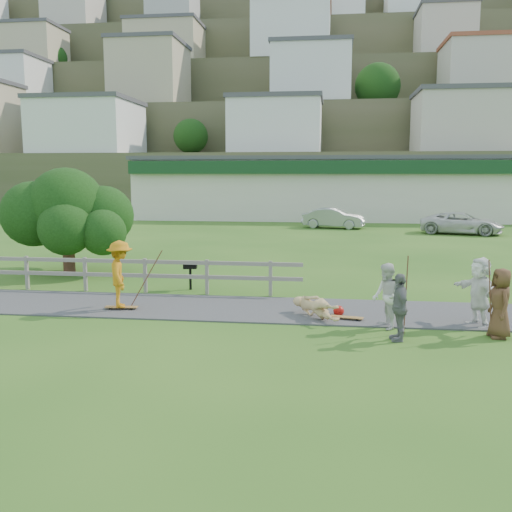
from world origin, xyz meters
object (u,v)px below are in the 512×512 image
at_px(spectator_c, 500,303).
at_px(car_white, 462,223).
at_px(spectator_d, 479,292).
at_px(car_silver, 333,218).
at_px(spectator_b, 399,307).
at_px(skater_fallen, 316,307).
at_px(tree, 68,232).
at_px(skater_rider, 120,278).
at_px(bbq, 190,276).
at_px(spectator_a, 386,296).

xyz_separation_m(spectator_c, car_white, (4.17, 23.25, -0.13)).
height_order(spectator_c, spectator_d, spectator_d).
height_order(spectator_c, car_silver, spectator_c).
height_order(spectator_b, car_white, spectator_b).
distance_m(spectator_d, car_silver, 25.34).
bearing_deg(skater_fallen, tree, 111.62).
xyz_separation_m(skater_rider, car_white, (13.79, 21.87, -0.24)).
distance_m(spectator_d, car_white, 22.73).
bearing_deg(car_silver, bbq, 178.48).
relative_size(skater_rider, spectator_d, 1.06).
relative_size(skater_fallen, spectator_a, 1.05).
relative_size(spectator_a, bbq, 1.74).
distance_m(skater_rider, spectator_b, 7.54).
bearing_deg(spectator_a, spectator_d, 89.76).
bearing_deg(spectator_c, car_silver, -177.27).
xyz_separation_m(skater_rider, spectator_d, (9.38, -0.43, -0.05)).
height_order(spectator_a, spectator_d, spectator_d).
xyz_separation_m(spectator_c, car_silver, (-3.73, 26.04, -0.12)).
bearing_deg(spectator_c, skater_rider, -103.57).
bearing_deg(bbq, car_silver, 70.57).
xyz_separation_m(skater_rider, spectator_b, (7.29, -1.92, -0.15)).
relative_size(skater_fallen, spectator_d, 0.97).
bearing_deg(car_silver, spectator_d, -161.39).
relative_size(skater_rider, car_white, 0.38).
xyz_separation_m(spectator_c, bbq, (-8.41, 4.42, -0.35)).
bearing_deg(tree, bbq, -25.03).
bearing_deg(spectator_d, tree, -133.50).
bearing_deg(skater_rider, spectator_b, -125.94).
bearing_deg(car_white, tree, 147.22).
distance_m(spectator_b, spectator_c, 2.40).
relative_size(spectator_b, tree, 0.33).
xyz_separation_m(car_white, tree, (-17.94, -16.33, 0.87)).
bearing_deg(spectator_b, car_white, 157.17).
bearing_deg(bbq, skater_fallen, -45.17).
xyz_separation_m(skater_fallen, car_silver, (0.53, 24.87, 0.38)).
distance_m(spectator_d, tree, 14.81).
relative_size(skater_fallen, spectator_c, 1.04).
distance_m(spectator_a, spectator_b, 0.99).
relative_size(spectator_d, tree, 0.37).
distance_m(car_white, bbq, 22.65).
distance_m(spectator_c, bbq, 9.51).
height_order(skater_rider, bbq, skater_rider).
height_order(car_white, tree, tree).
bearing_deg(car_silver, spectator_b, -166.30).
distance_m(skater_rider, skater_fallen, 5.41).
height_order(skater_fallen, tree, tree).
xyz_separation_m(skater_fallen, spectator_a, (1.72, -0.74, 0.50)).
bearing_deg(skater_rider, car_silver, -34.63).
xyz_separation_m(spectator_a, spectator_d, (2.29, 0.51, 0.06)).
xyz_separation_m(spectator_a, car_silver, (-1.20, 25.61, -0.12)).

